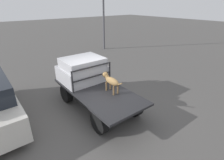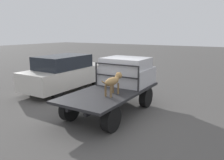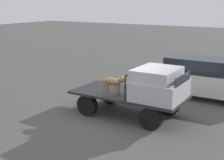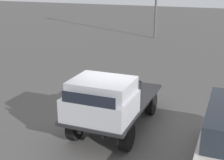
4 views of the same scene
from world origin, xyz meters
The scene contains 5 objects.
ground_plane centered at (0.00, 0.00, 0.00)m, with size 80.00×80.00×0.00m, color #514F4C.
flatbed_truck centered at (0.00, 0.00, 0.57)m, with size 3.90×1.83×0.79m.
truck_cab centered at (1.12, 0.00, 1.26)m, with size 1.50×1.71×0.99m.
truck_headboard centered at (0.33, 0.00, 1.35)m, with size 0.04×1.71×0.84m.
dog centered at (-0.38, -0.33, 1.23)m, with size 1.10×0.25×0.69m.
Camera 4 is at (8.04, 3.06, 4.31)m, focal length 50.00 mm.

